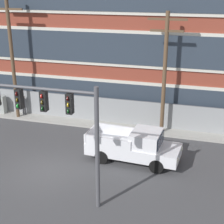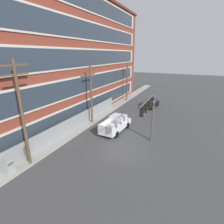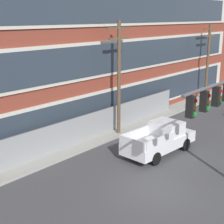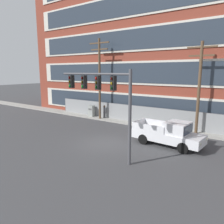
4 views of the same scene
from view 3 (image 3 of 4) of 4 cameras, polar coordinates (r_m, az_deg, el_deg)
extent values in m
plane|color=#424244|center=(17.84, 7.09, -12.84)|extent=(160.00, 160.00, 0.00)
cube|color=#9E9B93|center=(22.16, -8.77, -6.81)|extent=(80.00, 1.81, 0.16)
cube|color=brown|center=(28.28, -11.04, 16.18)|extent=(46.52, 10.81, 17.76)
cube|color=beige|center=(25.14, -2.37, 0.59)|extent=(42.80, 0.10, 2.56)
cube|color=#2D3844|center=(25.10, -2.27, 0.57)|extent=(40.94, 0.06, 2.13)
cube|color=beige|center=(24.46, -2.47, 8.65)|extent=(42.80, 0.10, 2.56)
cube|color=#2D3844|center=(24.42, -2.36, 8.64)|extent=(40.94, 0.06, 2.13)
cube|color=beige|center=(24.29, -2.57, 17.00)|extent=(42.80, 0.10, 2.56)
cube|color=#2D3844|center=(24.25, -2.46, 17.00)|extent=(40.94, 0.06, 2.13)
cube|color=gray|center=(22.41, -8.25, -4.04)|extent=(26.24, 0.04, 1.98)
cylinder|color=#4C4C51|center=(32.21, 9.46, 1.98)|extent=(0.06, 0.06, 1.98)
cylinder|color=#4C4C51|center=(22.10, -8.35, -1.62)|extent=(26.24, 0.05, 0.05)
cylinder|color=#4C4C51|center=(15.76, 16.55, 4.21)|extent=(5.53, 0.14, 0.14)
cube|color=black|center=(16.20, 16.92, 2.49)|extent=(0.28, 0.32, 0.90)
cylinder|color=red|center=(16.07, 17.59, 3.36)|extent=(0.04, 0.18, 0.18)
cylinder|color=#503E08|center=(16.13, 17.51, 2.38)|extent=(0.04, 0.18, 0.18)
cylinder|color=#0A4011|center=(16.19, 17.42, 1.42)|extent=(0.04, 0.18, 0.18)
cube|color=black|center=(15.13, 15.07, 1.73)|extent=(0.28, 0.32, 0.90)
cylinder|color=#4B0807|center=(14.99, 15.76, 2.65)|extent=(0.04, 0.18, 0.18)
cylinder|color=#503E08|center=(15.05, 15.69, 1.62)|extent=(0.04, 0.18, 0.18)
cylinder|color=green|center=(15.12, 15.61, 0.59)|extent=(0.04, 0.18, 0.18)
cube|color=black|center=(14.07, 12.94, 0.85)|extent=(0.28, 0.32, 0.90)
cylinder|color=#4B0807|center=(13.93, 13.66, 1.84)|extent=(0.04, 0.18, 0.18)
cylinder|color=#503E08|center=(14.00, 13.59, 0.73)|extent=(0.04, 0.18, 0.18)
cylinder|color=green|center=(14.07, 13.52, -0.38)|extent=(0.04, 0.18, 0.18)
cube|color=silver|center=(22.10, 7.84, -4.97)|extent=(5.48, 2.38, 0.70)
cube|color=silver|center=(22.42, 9.06, -2.62)|extent=(1.73, 1.97, 0.85)
cube|color=#283342|center=(23.07, 10.24, -2.15)|extent=(0.17, 1.67, 0.64)
cube|color=silver|center=(21.54, 3.94, -3.63)|extent=(2.68, 0.30, 0.56)
cube|color=silver|center=(20.43, 8.05, -4.83)|extent=(2.68, 0.30, 0.56)
cube|color=silver|center=(19.93, 3.37, -5.24)|extent=(0.23, 1.96, 0.56)
cylinder|color=black|center=(23.95, 8.30, -4.23)|extent=(0.82, 0.31, 0.80)
cylinder|color=black|center=(22.99, 12.09, -5.29)|extent=(0.82, 0.31, 0.80)
cylinder|color=black|center=(21.58, 3.24, -6.35)|extent=(0.82, 0.31, 0.80)
cylinder|color=black|center=(20.51, 7.23, -7.68)|extent=(0.82, 0.31, 0.80)
cube|color=white|center=(24.54, 10.27, -2.71)|extent=(0.08, 0.24, 0.16)
cube|color=white|center=(23.83, 13.11, -3.43)|extent=(0.08, 0.24, 0.16)
cylinder|color=brown|center=(24.40, 1.15, 5.32)|extent=(0.26, 0.26, 8.21)
cube|color=brown|center=(24.02, 1.20, 13.81)|extent=(2.46, 0.14, 0.14)
cube|color=brown|center=(24.06, 1.19, 12.14)|extent=(2.09, 0.14, 0.14)
cylinder|color=brown|center=(36.56, 15.60, 7.86)|extent=(0.26, 0.26, 7.77)
cube|color=brown|center=(36.29, 16.00, 13.15)|extent=(2.54, 0.14, 0.14)
cube|color=brown|center=(36.32, 15.91, 12.05)|extent=(2.16, 0.14, 0.14)
camera|label=1|loc=(22.31, 59.28, 11.63)|focal=55.00mm
camera|label=2|loc=(3.21, -87.92, 22.28)|focal=28.00mm
camera|label=4|loc=(24.11, 51.57, 3.13)|focal=35.00mm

